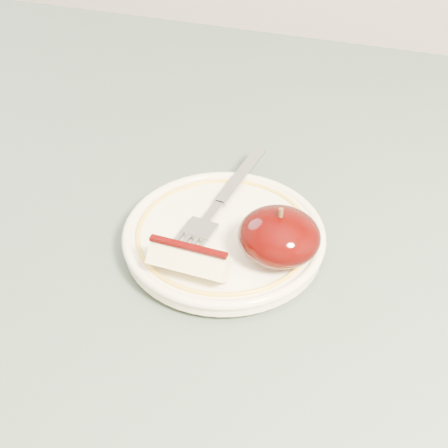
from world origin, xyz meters
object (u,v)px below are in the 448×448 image
(table, at_px, (147,271))
(apple_half, at_px, (279,236))
(fork, at_px, (219,204))
(plate, at_px, (224,236))

(table, distance_m, apple_half, 0.20)
(table, distance_m, fork, 0.14)
(table, distance_m, plate, 0.14)
(table, relative_size, apple_half, 12.67)
(apple_half, bearing_deg, plate, 164.52)
(plate, bearing_deg, table, 163.53)
(table, relative_size, fork, 4.56)
(plate, xyz_separation_m, fork, (-0.02, 0.03, 0.01))
(plate, relative_size, fork, 0.94)
(plate, height_order, fork, fork)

